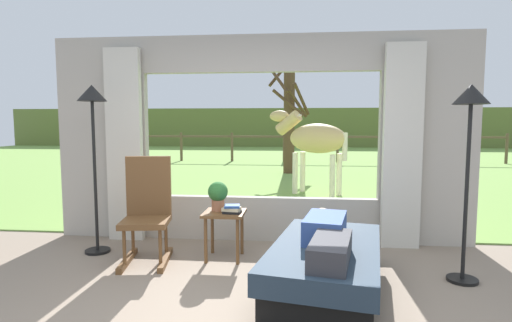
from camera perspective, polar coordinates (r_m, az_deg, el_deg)
name	(u,v)px	position (r m, az deg, el deg)	size (l,w,h in m)	color
back_wall_with_window	(260,142)	(5.01, 0.52, 2.76)	(5.20, 0.12, 2.55)	#ADA599
curtain_panel_left	(125,145)	(5.30, -18.14, 2.11)	(0.44, 0.10, 2.40)	beige
curtain_panel_right	(402,147)	(5.01, 20.03, 1.87)	(0.44, 0.10, 2.40)	beige
outdoor_pasture_lawn	(284,160)	(15.96, 4.06, 0.09)	(36.00, 21.68, 0.02)	#759E47
distant_hill_ridge	(289,128)	(25.73, 4.72, 4.75)	(36.00, 2.00, 2.40)	olive
recliner_sofa	(326,267)	(3.71, 9.87, -14.54)	(1.21, 1.84, 0.42)	black
reclining_person	(327,234)	(3.57, 10.01, -10.22)	(0.45, 1.43, 0.22)	#334C8C
rocking_chair	(147,210)	(4.51, -15.17, -6.74)	(0.56, 0.74, 1.12)	brown
side_table	(224,220)	(4.43, -4.52, -8.38)	(0.44, 0.44, 0.52)	brown
potted_plant	(218,194)	(4.44, -5.43, -4.69)	(0.22, 0.22, 0.32)	#9E6042
book_stack	(232,209)	(4.32, -3.44, -6.84)	(0.21, 0.16, 0.09)	black
floor_lamp_left	(93,118)	(4.86, -22.15, 5.68)	(0.32, 0.32, 1.90)	black
floor_lamp_right	(470,123)	(4.13, 28.08, 4.73)	(0.32, 0.32, 1.83)	black
horse	(314,139)	(8.29, 8.18, 3.10)	(1.73, 1.23, 1.73)	tan
pasture_tree	(289,118)	(11.74, 4.70, 6.05)	(1.30, 1.32, 3.37)	#4C3823
pasture_fence_line	(284,143)	(15.27, 4.01, 2.62)	(16.10, 0.10, 1.10)	brown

